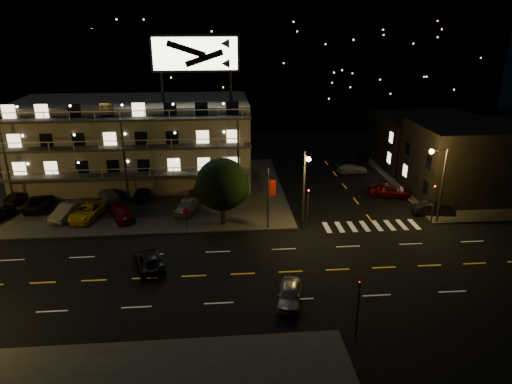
{
  "coord_description": "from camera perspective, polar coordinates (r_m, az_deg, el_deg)",
  "views": [
    {
      "loc": [
        0.32,
        -32.75,
        19.7
      ],
      "look_at": [
        3.79,
        8.0,
        4.15
      ],
      "focal_mm": 32.0,
      "sensor_mm": 36.0,
      "label": 1
    }
  ],
  "objects": [
    {
      "name": "motel",
      "position": [
        59.32,
        -14.76,
        6.12
      ],
      "size": [
        28.0,
        13.8,
        18.1
      ],
      "color": "gray",
      "rests_on": "ground"
    },
    {
      "name": "lot_car_7",
      "position": [
        54.86,
        -17.99,
        -0.35
      ],
      "size": [
        3.66,
        5.21,
        1.4
      ],
      "primitive_type": "imported",
      "rotation": [
        0.0,
        0.0,
        3.53
      ],
      "color": "#9B9AA0",
      "rests_on": "curb_nw"
    },
    {
      "name": "lot_car_5",
      "position": [
        58.33,
        -27.51,
        -0.58
      ],
      "size": [
        2.16,
        3.94,
        1.23
      ],
      "primitive_type": "imported",
      "rotation": [
        0.0,
        0.0,
        2.9
      ],
      "color": "black",
      "rests_on": "curb_nw"
    },
    {
      "name": "side_car_0",
      "position": [
        52.32,
        21.33,
        -1.99
      ],
      "size": [
        4.41,
        2.1,
        1.4
      ],
      "primitive_type": "imported",
      "rotation": [
        0.0,
        0.0,
        1.42
      ],
      "color": "black",
      "rests_on": "ground"
    },
    {
      "name": "lot_car_1",
      "position": [
        51.57,
        -22.58,
        -2.25
      ],
      "size": [
        2.83,
        4.84,
        1.51
      ],
      "primitive_type": "imported",
      "rotation": [
        0.0,
        0.0,
        -0.29
      ],
      "color": "#9B9AA0",
      "rests_on": "curb_nw"
    },
    {
      "name": "signal_nw",
      "position": [
        45.5,
        6.51,
        -1.45
      ],
      "size": [
        0.2,
        0.27,
        4.6
      ],
      "color": "#2D2D30",
      "rests_on": "ground"
    },
    {
      "name": "curb_ne",
      "position": [
        63.63,
        23.24,
        1.11
      ],
      "size": [
        16.0,
        24.0,
        0.15
      ],
      "primitive_type": "cube",
      "color": "#31312F",
      "rests_on": "ground"
    },
    {
      "name": "stop_sign",
      "position": [
        45.19,
        -8.68,
        -2.9
      ],
      "size": [
        0.91,
        0.11,
        2.61
      ],
      "color": "#2D2D30",
      "rests_on": "ground"
    },
    {
      "name": "road_car_west",
      "position": [
        39.83,
        -13.2,
        -8.4
      ],
      "size": [
        3.32,
        4.95,
        1.26
      ],
      "primitive_type": "imported",
      "rotation": [
        0.0,
        0.0,
        3.44
      ],
      "color": "black",
      "rests_on": "ground"
    },
    {
      "name": "tree",
      "position": [
        45.21,
        -4.31,
        0.77
      ],
      "size": [
        5.48,
        5.28,
        6.9
      ],
      "color": "black",
      "rests_on": "curb_nw"
    },
    {
      "name": "lot_car_2",
      "position": [
        50.82,
        -20.29,
        -2.29
      ],
      "size": [
        3.52,
        5.63,
        1.45
      ],
      "primitive_type": "imported",
      "rotation": [
        0.0,
        0.0,
        -0.23
      ],
      "color": "yellow",
      "rests_on": "curb_nw"
    },
    {
      "name": "banner_north",
      "position": [
        44.51,
        1.62,
        -0.64
      ],
      "size": [
        0.83,
        0.16,
        6.4
      ],
      "color": "#2D2D30",
      "rests_on": "ground"
    },
    {
      "name": "streetlight_ne",
      "position": [
        48.77,
        22.0,
        1.66
      ],
      "size": [
        1.92,
        0.44,
        8.0
      ],
      "color": "#2D2D30",
      "rests_on": "ground"
    },
    {
      "name": "side_car_3",
      "position": [
        68.85,
        12.6,
        4.21
      ],
      "size": [
        3.83,
        2.37,
        1.22
      ],
      "primitive_type": "imported",
      "rotation": [
        0.0,
        0.0,
        1.85
      ],
      "color": "black",
      "rests_on": "ground"
    },
    {
      "name": "lot_car_4",
      "position": [
        49.64,
        -8.65,
        -1.69
      ],
      "size": [
        3.0,
        4.72,
        1.5
      ],
      "primitive_type": "imported",
      "rotation": [
        0.0,
        0.0,
        -0.3
      ],
      "color": "#9B9AA0",
      "rests_on": "curb_nw"
    },
    {
      "name": "signal_sw",
      "position": [
        30.94,
        12.65,
        -13.39
      ],
      "size": [
        0.2,
        0.27,
        4.6
      ],
      "color": "#2D2D30",
      "rests_on": "ground"
    },
    {
      "name": "lot_car_3",
      "position": [
        49.51,
        -16.37,
        -2.51
      ],
      "size": [
        3.49,
        4.89,
        1.32
      ],
      "primitive_type": "imported",
      "rotation": [
        0.0,
        0.0,
        0.41
      ],
      "color": "#540C0E",
      "rests_on": "curb_nw"
    },
    {
      "name": "side_bldg_back",
      "position": [
        69.52,
        20.68,
        5.99
      ],
      "size": [
        14.06,
        12.0,
        7.0
      ],
      "color": "black",
      "rests_on": "ground"
    },
    {
      "name": "signal_ne",
      "position": [
        49.65,
        21.39,
        -0.87
      ],
      "size": [
        0.27,
        0.2,
        4.6
      ],
      "color": "#2D2D30",
      "rests_on": "ground"
    },
    {
      "name": "ground",
      "position": [
        38.22,
        -4.72,
        -10.29
      ],
      "size": [
        140.0,
        140.0,
        0.0
      ],
      "primitive_type": "plane",
      "color": "black",
      "rests_on": "ground"
    },
    {
      "name": "hill_backdrop",
      "position": [
        102.05,
        -8.7,
        16.01
      ],
      "size": [
        120.0,
        25.0,
        24.0
      ],
      "color": "black",
      "rests_on": "ground"
    },
    {
      "name": "lot_car_9",
      "position": [
        52.92,
        -7.38,
        -0.3
      ],
      "size": [
        1.79,
        4.04,
        1.29
      ],
      "primitive_type": "imported",
      "rotation": [
        0.0,
        0.0,
        3.03
      ],
      "color": "#540C0E",
      "rests_on": "curb_nw"
    },
    {
      "name": "streetlight_nc",
      "position": [
        44.04,
        6.13,
        1.14
      ],
      "size": [
        0.44,
        1.92,
        8.0
      ],
      "color": "#2D2D30",
      "rests_on": "ground"
    },
    {
      "name": "curb_nw",
      "position": [
        58.08,
        -18.82,
        -0.1
      ],
      "size": [
        44.0,
        24.0,
        0.15
      ],
      "primitive_type": "cube",
      "color": "#31312F",
      "rests_on": "ground"
    },
    {
      "name": "road_car_east",
      "position": [
        34.52,
        4.25,
        -12.64
      ],
      "size": [
        2.54,
        4.4,
        1.41
      ],
      "primitive_type": "imported",
      "rotation": [
        0.0,
        0.0,
        -0.22
      ],
      "color": "#9B9AA0",
      "rests_on": "ground"
    },
    {
      "name": "lot_car_6",
      "position": [
        55.37,
        -25.58,
        -1.22
      ],
      "size": [
        2.94,
        5.29,
        1.4
      ],
      "primitive_type": "imported",
      "rotation": [
        0.0,
        0.0,
        3.27
      ],
      "color": "black",
      "rests_on": "curb_nw"
    },
    {
      "name": "lot_car_8",
      "position": [
        54.23,
        -14.04,
        -0.18
      ],
      "size": [
        1.94,
        4.2,
        1.39
      ],
      "primitive_type": "imported",
      "rotation": [
        0.0,
        0.0,
        3.07
      ],
      "color": "black",
      "rests_on": "curb_nw"
    },
    {
      "name": "side_car_1",
      "position": [
        56.28,
        16.42,
        0.19
      ],
      "size": [
        5.43,
        3.48,
        1.39
      ],
      "primitive_type": "imported",
      "rotation": [
        0.0,
        0.0,
        1.32
      ],
      "color": "#540C0E",
      "rests_on": "ground"
    },
    {
      "name": "side_car_2",
      "position": [
        63.56,
        11.87,
        2.88
      ],
      "size": [
        4.36,
        2.11,
        1.22
      ],
      "primitive_type": "imported",
      "rotation": [
        0.0,
        0.0,
        1.67
      ],
      "color": "#9B9AA0",
      "rests_on": "ground"
    },
    {
      "name": "side_bldg_front",
      "position": [
        59.13,
        25.53,
        3.6
      ],
      "size": [
        14.06,
        10.0,
        8.5
      ],
      "color": "black",
      "rests_on": "ground"
    }
  ]
}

